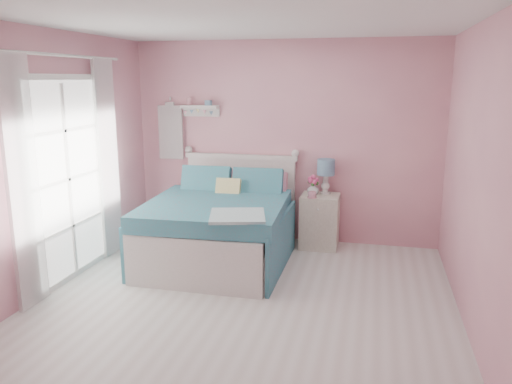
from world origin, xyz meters
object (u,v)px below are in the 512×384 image
at_px(teacup, 312,195).
at_px(nightstand, 320,221).
at_px(bed, 221,227).
at_px(vase, 313,189).
at_px(table_lamp, 326,170).

bearing_deg(teacup, nightstand, 62.96).
bearing_deg(nightstand, bed, -146.13).
relative_size(bed, vase, 13.10).
bearing_deg(table_lamp, bed, -143.89).
distance_m(bed, vase, 1.29).
distance_m(nightstand, teacup, 0.42).
height_order(nightstand, vase, vase).
bearing_deg(bed, nightstand, 31.01).
height_order(table_lamp, teacup, table_lamp).
bearing_deg(nightstand, teacup, -117.04).
relative_size(table_lamp, teacup, 4.40).
relative_size(bed, teacup, 19.74).
xyz_separation_m(vase, teacup, (0.01, -0.17, -0.04)).
bearing_deg(nightstand, table_lamp, 63.46).
relative_size(bed, table_lamp, 4.49).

